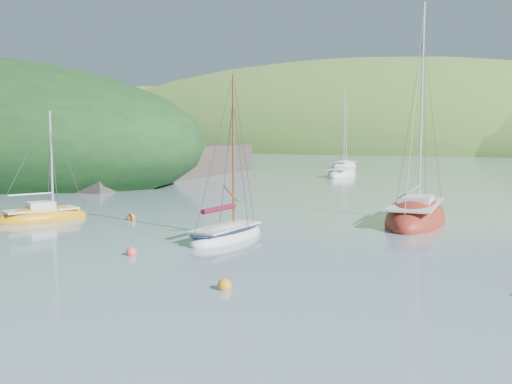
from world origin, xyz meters
The scene contains 8 objects.
ground centered at (0.00, 0.00, 0.00)m, with size 700.00×700.00×0.00m, color slate.
shoreline_hills centered at (-9.66, 172.42, 0.00)m, with size 690.00×135.00×56.00m.
daysailer_white centered at (-1.35, 7.37, 0.20)m, with size 2.03×5.30×8.09m.
sloop_red centered at (4.79, 16.84, 0.24)m, with size 4.16×9.12×13.01m.
sailboat_yellow centered at (-13.50, 6.94, 0.17)m, with size 3.59×5.42×6.70m.
distant_sloop_a centered at (-11.90, 47.07, 0.18)m, with size 3.61×7.84×10.80m.
distant_sloop_c centered at (-18.28, 63.63, 0.18)m, with size 2.82×7.41×10.45m.
mooring_buoys centered at (3.66, 5.54, 0.12)m, with size 24.57×10.24×0.50m.
Camera 1 is at (13.04, -14.20, 4.77)m, focal length 40.00 mm.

